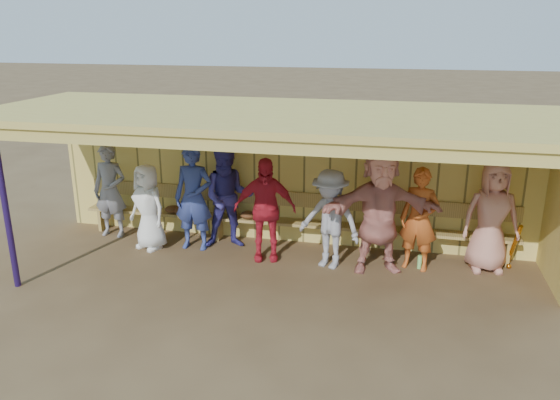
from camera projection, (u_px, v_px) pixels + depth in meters
The scene contains 13 objects.
ground at pixel (275, 270), 8.64m from camera, with size 90.00×90.00×0.00m, color brown.
player_a at pixel (110, 191), 9.83m from camera, with size 0.62×0.41×1.70m, color gray.
player_b at pixel (148, 207), 9.29m from camera, with size 0.73×0.47×1.49m, color white.
player_c at pixel (228, 197), 9.31m from camera, with size 0.87×0.68×1.79m, color #39348F.
player_d at pixel (265, 209), 8.82m from camera, with size 1.00×0.42×1.71m, color red.
player_e at pixel (330, 219), 8.53m from camera, with size 1.03×0.59×1.60m, color #9998A1.
player_f at pixel (380, 210), 8.36m from camera, with size 1.83×0.58×1.97m, color #DD8A7C.
player_g at pixel (419, 219), 8.46m from camera, with size 0.60×0.39×1.64m, color #C6581F.
player_h at pixel (491, 217), 8.40m from camera, with size 0.86×0.56×1.76m, color tan.
player_extra at pixel (194, 198), 9.24m from camera, with size 0.66×0.43×1.82m, color #33428C.
dugout_structure at pixel (308, 157), 8.69m from camera, with size 8.80×3.20×2.50m.
bench at pixel (290, 216), 9.52m from camera, with size 7.60×0.34×0.93m.
dugout_equipment at pixel (247, 217), 9.57m from camera, with size 6.01×0.62×0.80m.
Camera 1 is at (1.83, -7.69, 3.67)m, focal length 35.00 mm.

